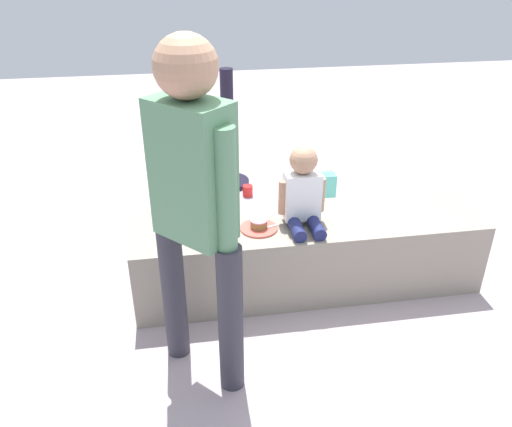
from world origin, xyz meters
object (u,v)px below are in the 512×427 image
adult_standing (194,193)px  water_bottle_near_gift (183,207)px  handbag_black_leather (178,234)px  party_cup_red (248,191)px  gift_bag (323,188)px  cake_plate (259,226)px  child_seated (303,192)px

adult_standing → water_bottle_near_gift: size_ratio=7.26×
handbag_black_leather → party_cup_red: bearing=52.2°
party_cup_red → handbag_black_leather: 1.00m
gift_bag → party_cup_red: bearing=159.6°
adult_standing → cake_plate: adult_standing is taller
water_bottle_near_gift → party_cup_red: water_bottle_near_gift is taller
child_seated → gift_bag: (0.47, 1.14, -0.55)m
adult_standing → party_cup_red: 2.23m
water_bottle_near_gift → cake_plate: bearing=-68.0°
water_bottle_near_gift → gift_bag: bearing=5.2°
adult_standing → gift_bag: size_ratio=5.61×
water_bottle_near_gift → handbag_black_leather: handbag_black_leather is taller
water_bottle_near_gift → party_cup_red: bearing=30.4°
gift_bag → handbag_black_leather: size_ratio=0.85×
cake_plate → party_cup_red: size_ratio=2.39×
child_seated → adult_standing: adult_standing is taller
gift_bag → party_cup_red: size_ratio=3.18×
gift_bag → party_cup_red: gift_bag is taller
adult_standing → party_cup_red: (0.51, 1.95, -0.96)m
adult_standing → water_bottle_near_gift: 1.86m
gift_bag → cake_plate: bearing=-122.4°
party_cup_red → child_seated: bearing=-84.6°
handbag_black_leather → child_seated: bearing=-37.9°
water_bottle_near_gift → handbag_black_leather: (-0.05, -0.46, 0.02)m
cake_plate → party_cup_red: cake_plate is taller
adult_standing → child_seated: bearing=42.5°
adult_standing → gift_bag: 2.24m
adult_standing → gift_bag: adult_standing is taller
cake_plate → water_bottle_near_gift: (-0.43, 1.05, -0.39)m
child_seated → handbag_black_leather: child_seated is taller
cake_plate → gift_bag: 1.42m
child_seated → water_bottle_near_gift: bearing=123.7°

